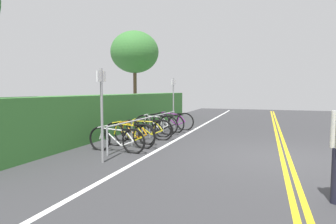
{
  "coord_description": "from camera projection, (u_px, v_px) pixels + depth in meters",
  "views": [
    {
      "loc": [
        -7.4,
        0.5,
        1.69
      ],
      "look_at": [
        1.45,
        3.58,
        0.96
      ],
      "focal_mm": 30.12,
      "sensor_mm": 36.0,
      "label": 1
    }
  ],
  "objects": [
    {
      "name": "bicycle_4",
      "position": [
        150.0,
        128.0,
        10.24
      ],
      "size": [
        0.46,
        1.67,
        0.69
      ],
      "color": "black",
      "rests_on": "ground_plane"
    },
    {
      "name": "bicycle_5",
      "position": [
        156.0,
        125.0,
        10.77
      ],
      "size": [
        0.46,
        1.74,
        0.79
      ],
      "color": "black",
      "rests_on": "ground_plane"
    },
    {
      "name": "sign_post_near",
      "position": [
        102.0,
        106.0,
        6.48
      ],
      "size": [
        0.36,
        0.06,
        2.18
      ],
      "color": "gray",
      "rests_on": "ground_plane"
    },
    {
      "name": "bicycle_0",
      "position": [
        116.0,
        140.0,
        7.69
      ],
      "size": [
        0.46,
        1.77,
        0.72
      ],
      "color": "black",
      "rests_on": "ground_plane"
    },
    {
      "name": "centre_line_yellow_outer",
      "position": [
        282.0,
        158.0,
        6.96
      ],
      "size": [
        32.99,
        0.1,
        0.0
      ],
      "primitive_type": "cube",
      "color": "gold",
      "rests_on": "ground_plane"
    },
    {
      "name": "centre_line_yellow_inner",
      "position": [
        289.0,
        159.0,
        6.91
      ],
      "size": [
        32.99,
        0.1,
        0.0
      ],
      "primitive_type": "cube",
      "color": "gold",
      "rests_on": "ground_plane"
    },
    {
      "name": "ground_plane",
      "position": [
        286.0,
        160.0,
        6.94
      ],
      "size": [
        36.65,
        12.27,
        0.05
      ],
      "primitive_type": "cube",
      "color": "#353538"
    },
    {
      "name": "bicycle_1",
      "position": [
        129.0,
        135.0,
        8.34
      ],
      "size": [
        0.46,
        1.78,
        0.77
      ],
      "color": "black",
      "rests_on": "ground_plane"
    },
    {
      "name": "bike_rack",
      "position": [
        150.0,
        122.0,
        9.86
      ],
      "size": [
        5.64,
        0.05,
        0.77
      ],
      "color": "#9EA0A5",
      "rests_on": "ground_plane"
    },
    {
      "name": "hedge_backdrop",
      "position": [
        122.0,
        112.0,
        11.87
      ],
      "size": [
        14.59,
        1.03,
        1.51
      ],
      "primitive_type": "cube",
      "color": "#387533",
      "rests_on": "ground_plane"
    },
    {
      "name": "bike_lane_stripe_white",
      "position": [
        159.0,
        149.0,
        8.03
      ],
      "size": [
        32.99,
        0.12,
        0.0
      ],
      "primitive_type": "cube",
      "color": "white",
      "rests_on": "ground_plane"
    },
    {
      "name": "bicycle_7",
      "position": [
        173.0,
        121.0,
        12.02
      ],
      "size": [
        0.46,
        1.83,
        0.79
      ],
      "color": "black",
      "rests_on": "ground_plane"
    },
    {
      "name": "bicycle_6",
      "position": [
        164.0,
        123.0,
        11.42
      ],
      "size": [
        0.46,
        1.77,
        0.76
      ],
      "color": "black",
      "rests_on": "ground_plane"
    },
    {
      "name": "sign_post_far",
      "position": [
        173.0,
        98.0,
        12.95
      ],
      "size": [
        0.36,
        0.1,
        2.23
      ],
      "color": "gray",
      "rests_on": "ground_plane"
    },
    {
      "name": "bicycle_2",
      "position": [
        134.0,
        133.0,
        9.0
      ],
      "size": [
        0.54,
        1.67,
        0.69
      ],
      "color": "black",
      "rests_on": "ground_plane"
    },
    {
      "name": "tree_mid",
      "position": [
        135.0,
        52.0,
        17.07
      ],
      "size": [
        2.9,
        2.9,
        5.25
      ],
      "color": "brown",
      "rests_on": "ground_plane"
    },
    {
      "name": "bicycle_3",
      "position": [
        147.0,
        130.0,
        9.5
      ],
      "size": [
        0.6,
        1.76,
        0.74
      ],
      "color": "black",
      "rests_on": "ground_plane"
    }
  ]
}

